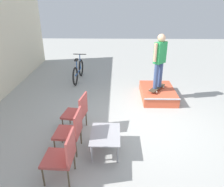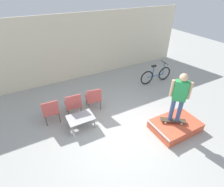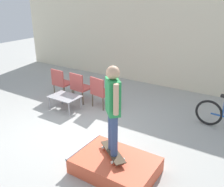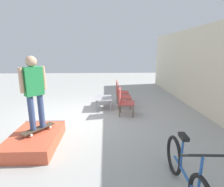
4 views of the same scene
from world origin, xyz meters
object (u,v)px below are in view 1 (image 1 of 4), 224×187
bicycle (78,71)px  patio_chair_center (72,129)px  patio_chair_right (78,111)px  skate_ramp_box (158,93)px  patio_chair_left (63,155)px  skateboard_on_ramp (157,88)px  coffee_table (105,136)px  person_skater (160,57)px

bicycle → patio_chair_center: bearing=-169.3°
patio_chair_right → bicycle: 3.47m
skate_ramp_box → patio_chair_left: 4.12m
skate_ramp_box → skateboard_on_ramp: skateboard_on_ramp is taller
skate_ramp_box → coffee_table: size_ratio=1.80×
skate_ramp_box → patio_chair_center: size_ratio=1.63×
skate_ramp_box → bicycle: bearing=61.6°
patio_chair_left → coffee_table: bearing=141.3°
patio_chair_right → bicycle: size_ratio=0.55×
person_skater → skateboard_on_ramp: bearing=-148.6°
person_skater → patio_chair_right: 2.96m
skateboard_on_ramp → coffee_table: bearing=-174.5°
skate_ramp_box → coffee_table: bearing=149.8°
skate_ramp_box → bicycle: bicycle is taller
skateboard_on_ramp → patio_chair_right: bearing=165.3°
patio_chair_right → bicycle: bicycle is taller
skateboard_on_ramp → patio_chair_right: size_ratio=0.82×
skateboard_on_ramp → bicycle: (1.61, 2.74, -0.02)m
coffee_table → patio_chair_left: (-0.78, 0.69, 0.15)m
person_skater → coffee_table: 3.13m
patio_chair_left → person_skater: bearing=149.7°
skateboard_on_ramp → coffee_table: 2.97m
patio_chair_left → patio_chair_center: bearing=-177.2°
person_skater → skate_ramp_box: bearing=14.3°
skate_ramp_box → patio_chair_center: (-2.67, 2.24, 0.37)m
skateboard_on_ramp → bicycle: bearing=95.2°
bicycle → person_skater: bearing=-117.2°
skate_ramp_box → patio_chair_left: bearing=147.0°
skate_ramp_box → patio_chair_center: 3.50m
person_skater → patio_chair_center: bearing=-174.9°
patio_chair_left → bicycle: size_ratio=0.55×
patio_chair_right → bicycle: bearing=-161.0°
patio_chair_center → skateboard_on_ramp: bearing=143.9°
skateboard_on_ramp → bicycle: size_ratio=0.45×
patio_chair_left → patio_chair_right: bearing=-177.2°
person_skater → bicycle: 3.33m
patio_chair_left → patio_chair_right: size_ratio=1.00×
skateboard_on_ramp → patio_chair_center: (-2.58, 2.18, 0.14)m
person_skater → patio_chair_center: 3.48m
patio_chair_center → skate_ramp_box: bearing=144.1°
person_skater → bicycle: (1.61, 2.74, -0.99)m
skate_ramp_box → patio_chair_right: bearing=130.3°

